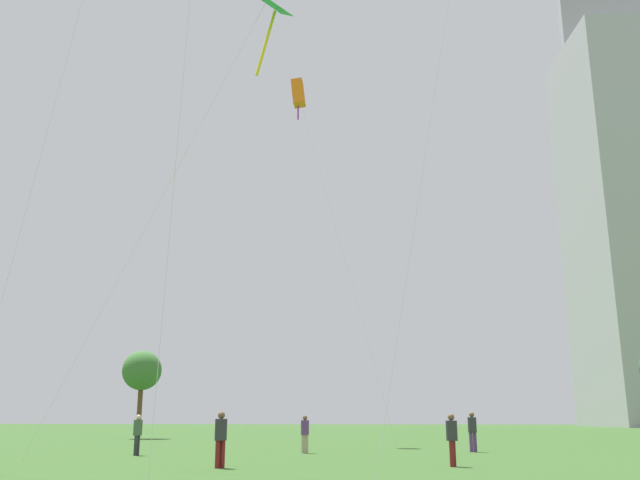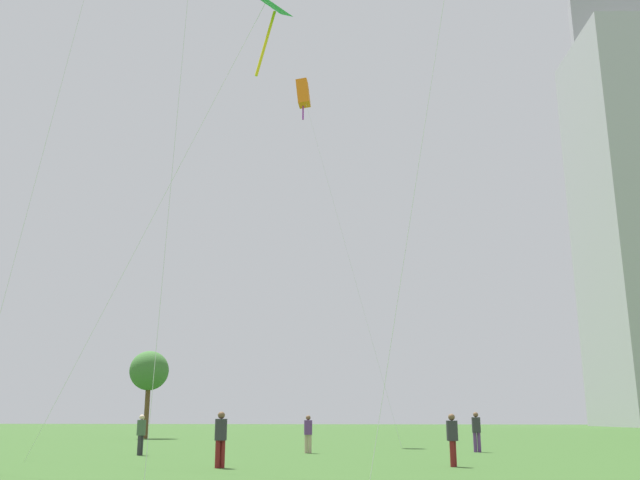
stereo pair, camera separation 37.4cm
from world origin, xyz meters
The scene contains 9 objects.
person_standing_0 centered at (-9.91, 17.53, 0.93)m, with size 0.36×0.36×1.60m.
person_standing_1 centered at (-4.76, 10.97, 0.97)m, with size 0.37×0.37×1.67m.
person_standing_2 centered at (3.94, 21.86, 1.00)m, with size 0.38×0.38×1.72m.
person_standing_3 centered at (-3.36, 20.03, 0.91)m, with size 0.35×0.35×1.58m.
person_standing_4 centered at (2.35, 12.42, 0.93)m, with size 0.36×0.36×1.61m.
kite_flying_2 centered at (-3.56, 10.57, 15.56)m, with size 10.07×3.83×16.56m.
kite_flying_7 centered at (-5.45, 31.36, 22.60)m, with size 6.51×6.00×23.67m.
park_tree_2 centered at (-18.08, 39.12, 4.78)m, with size 2.85×2.85×6.27m.
distant_highrise_1 centered at (47.74, 128.95, 47.82)m, with size 18.19×25.14×95.65m, color #939399.
Camera 2 is at (1.10, -10.43, 1.51)m, focal length 38.56 mm.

